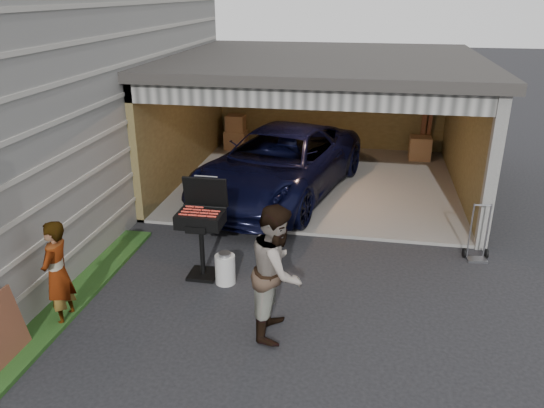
{
  "coord_description": "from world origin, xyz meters",
  "views": [
    {
      "loc": [
        1.81,
        -5.32,
        4.22
      ],
      "look_at": [
        0.44,
        2.13,
        1.15
      ],
      "focal_mm": 35.0,
      "sensor_mm": 36.0,
      "label": 1
    }
  ],
  "objects_px": {
    "woman": "(57,273)",
    "propane_tank": "(225,269)",
    "man": "(277,271)",
    "plywood_panel": "(0,332)",
    "minivan": "(279,166)",
    "hand_truck": "(477,249)",
    "bbq_grill": "(201,221)"
  },
  "relations": [
    {
      "from": "woman",
      "to": "propane_tank",
      "type": "xyz_separation_m",
      "value": [
        1.9,
        1.39,
        -0.51
      ]
    },
    {
      "from": "man",
      "to": "plywood_panel",
      "type": "bearing_deg",
      "value": 111.25
    },
    {
      "from": "minivan",
      "to": "propane_tank",
      "type": "xyz_separation_m",
      "value": [
        -0.2,
        -3.74,
        -0.48
      ]
    },
    {
      "from": "minivan",
      "to": "man",
      "type": "xyz_separation_m",
      "value": [
        0.79,
        -4.81,
        0.18
      ]
    },
    {
      "from": "minivan",
      "to": "propane_tank",
      "type": "relative_size",
      "value": 11.04
    },
    {
      "from": "woman",
      "to": "man",
      "type": "height_order",
      "value": "man"
    },
    {
      "from": "man",
      "to": "minivan",
      "type": "bearing_deg",
      "value": 9.02
    },
    {
      "from": "plywood_panel",
      "to": "minivan",
      "type": "bearing_deg",
      "value": 68.83
    },
    {
      "from": "woman",
      "to": "propane_tank",
      "type": "relative_size",
      "value": 3.18
    },
    {
      "from": "minivan",
      "to": "plywood_panel",
      "type": "distance_m",
      "value": 6.5
    },
    {
      "from": "minivan",
      "to": "man",
      "type": "relative_size",
      "value": 2.87
    },
    {
      "from": "propane_tank",
      "to": "man",
      "type": "bearing_deg",
      "value": -47.05
    },
    {
      "from": "propane_tank",
      "to": "plywood_panel",
      "type": "relative_size",
      "value": 0.54
    },
    {
      "from": "woman",
      "to": "hand_truck",
      "type": "relative_size",
      "value": 1.51
    },
    {
      "from": "bbq_grill",
      "to": "propane_tank",
      "type": "distance_m",
      "value": 0.82
    },
    {
      "from": "hand_truck",
      "to": "bbq_grill",
      "type": "bearing_deg",
      "value": -169.75
    },
    {
      "from": "propane_tank",
      "to": "plywood_panel",
      "type": "distance_m",
      "value": 3.16
    },
    {
      "from": "woman",
      "to": "plywood_panel",
      "type": "relative_size",
      "value": 1.71
    },
    {
      "from": "minivan",
      "to": "woman",
      "type": "height_order",
      "value": "woman"
    },
    {
      "from": "bbq_grill",
      "to": "minivan",
      "type": "bearing_deg",
      "value": 80.35
    },
    {
      "from": "woman",
      "to": "bbq_grill",
      "type": "distance_m",
      "value": 2.18
    },
    {
      "from": "propane_tank",
      "to": "plywood_panel",
      "type": "xyz_separation_m",
      "value": [
        -2.14,
        -2.31,
        0.19
      ]
    },
    {
      "from": "minivan",
      "to": "plywood_panel",
      "type": "bearing_deg",
      "value": -97.62
    },
    {
      "from": "plywood_panel",
      "to": "hand_truck",
      "type": "bearing_deg",
      "value": 32.23
    },
    {
      "from": "minivan",
      "to": "hand_truck",
      "type": "height_order",
      "value": "minivan"
    },
    {
      "from": "minivan",
      "to": "bbq_grill",
      "type": "distance_m",
      "value": 3.62
    },
    {
      "from": "man",
      "to": "propane_tank",
      "type": "xyz_separation_m",
      "value": [
        -1.0,
        1.07,
        -0.66
      ]
    },
    {
      "from": "man",
      "to": "bbq_grill",
      "type": "bearing_deg",
      "value": 47.84
    },
    {
      "from": "propane_tank",
      "to": "bbq_grill",
      "type": "bearing_deg",
      "value": 155.8
    },
    {
      "from": "plywood_panel",
      "to": "bbq_grill",
      "type": "bearing_deg",
      "value": 55.11
    },
    {
      "from": "minivan",
      "to": "bbq_grill",
      "type": "xyz_separation_m",
      "value": [
        -0.61,
        -3.56,
        0.21
      ]
    },
    {
      "from": "hand_truck",
      "to": "propane_tank",
      "type": "bearing_deg",
      "value": -165.79
    }
  ]
}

